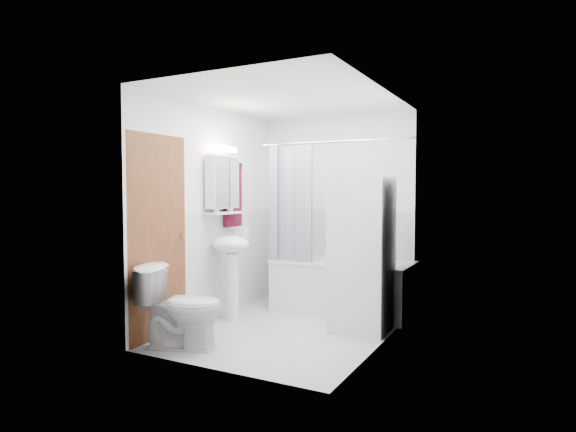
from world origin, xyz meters
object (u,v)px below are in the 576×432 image
at_px(bathtub, 343,284).
at_px(toilet, 182,307).
at_px(washer_dryer, 362,253).
at_px(sink, 231,257).

bearing_deg(bathtub, toilet, -113.97).
bearing_deg(washer_dryer, bathtub, 125.24).
bearing_deg(toilet, sink, -11.53).
xyz_separation_m(bathtub, sink, (-1.00, -0.88, 0.36)).
height_order(washer_dryer, toilet, washer_dryer).
bearing_deg(sink, toilet, -81.75).
bearing_deg(toilet, bathtub, -43.76).
height_order(bathtub, toilet, toilet).
xyz_separation_m(washer_dryer, toilet, (-1.28, -1.32, -0.43)).
relative_size(sink, washer_dryer, 0.64).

